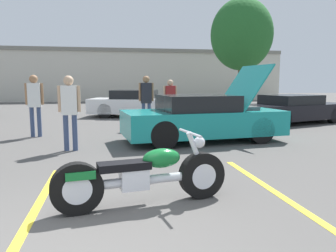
{
  "coord_description": "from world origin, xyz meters",
  "views": [
    {
      "loc": [
        0.41,
        -2.99,
        1.64
      ],
      "look_at": [
        1.55,
        3.09,
        0.8
      ],
      "focal_mm": 35.0,
      "sensor_mm": 36.0,
      "label": 1
    }
  ],
  "objects_px": {
    "parked_car_mid_right_row": "(138,104)",
    "spectator_far_lot": "(170,98)",
    "spectator_by_show_car": "(35,100)",
    "spectator_midground": "(69,106)",
    "show_car_hood_open": "(203,118)",
    "parked_car_right_row": "(293,109)",
    "tree_background": "(242,35)",
    "spectator_near_motorcycle": "(146,97)",
    "motorcycle": "(143,176)"
  },
  "relations": [
    {
      "from": "parked_car_mid_right_row",
      "to": "spectator_far_lot",
      "type": "relative_size",
      "value": 2.8
    },
    {
      "from": "spectator_by_show_car",
      "to": "spectator_midground",
      "type": "distance_m",
      "value": 2.57
    },
    {
      "from": "parked_car_mid_right_row",
      "to": "spectator_midground",
      "type": "height_order",
      "value": "spectator_midground"
    },
    {
      "from": "show_car_hood_open",
      "to": "parked_car_right_row",
      "type": "relative_size",
      "value": 0.94
    },
    {
      "from": "parked_car_mid_right_row",
      "to": "parked_car_right_row",
      "type": "distance_m",
      "value": 6.8
    },
    {
      "from": "tree_background",
      "to": "spectator_far_lot",
      "type": "xyz_separation_m",
      "value": [
        -6.23,
        -8.12,
        -3.6
      ]
    },
    {
      "from": "tree_background",
      "to": "spectator_near_motorcycle",
      "type": "xyz_separation_m",
      "value": [
        -7.24,
        -8.91,
        -3.51
      ]
    },
    {
      "from": "parked_car_mid_right_row",
      "to": "spectator_by_show_car",
      "type": "distance_m",
      "value": 6.18
    },
    {
      "from": "tree_background",
      "to": "spectator_midground",
      "type": "bearing_deg",
      "value": -127.58
    },
    {
      "from": "parked_car_mid_right_row",
      "to": "parked_car_right_row",
      "type": "xyz_separation_m",
      "value": [
        5.84,
        -3.48,
        -0.05
      ]
    },
    {
      "from": "parked_car_mid_right_row",
      "to": "spectator_midground",
      "type": "bearing_deg",
      "value": -91.16
    },
    {
      "from": "motorcycle",
      "to": "show_car_hood_open",
      "type": "xyz_separation_m",
      "value": [
        2.16,
        4.46,
        0.24
      ]
    },
    {
      "from": "parked_car_right_row",
      "to": "parked_car_mid_right_row",
      "type": "bearing_deg",
      "value": 132.7
    },
    {
      "from": "parked_car_mid_right_row",
      "to": "spectator_near_motorcycle",
      "type": "height_order",
      "value": "spectator_near_motorcycle"
    },
    {
      "from": "tree_background",
      "to": "spectator_far_lot",
      "type": "distance_m",
      "value": 10.85
    },
    {
      "from": "parked_car_right_row",
      "to": "spectator_near_motorcycle",
      "type": "bearing_deg",
      "value": 167.77
    },
    {
      "from": "parked_car_right_row",
      "to": "spectator_by_show_car",
      "type": "height_order",
      "value": "spectator_by_show_car"
    },
    {
      "from": "spectator_midground",
      "to": "spectator_far_lot",
      "type": "bearing_deg",
      "value": 52.28
    },
    {
      "from": "parked_car_mid_right_row",
      "to": "spectator_by_show_car",
      "type": "bearing_deg",
      "value": -108.64
    },
    {
      "from": "parked_car_right_row",
      "to": "spectator_by_show_car",
      "type": "bearing_deg",
      "value": 172.99
    },
    {
      "from": "motorcycle",
      "to": "spectator_near_motorcycle",
      "type": "relative_size",
      "value": 1.28
    },
    {
      "from": "spectator_near_motorcycle",
      "to": "spectator_midground",
      "type": "height_order",
      "value": "spectator_near_motorcycle"
    },
    {
      "from": "spectator_by_show_car",
      "to": "spectator_near_motorcycle",
      "type": "bearing_deg",
      "value": 18.04
    },
    {
      "from": "tree_background",
      "to": "motorcycle",
      "type": "bearing_deg",
      "value": -116.87
    },
    {
      "from": "show_car_hood_open",
      "to": "tree_background",
      "type": "bearing_deg",
      "value": 56.8
    },
    {
      "from": "parked_car_mid_right_row",
      "to": "spectator_midground",
      "type": "relative_size",
      "value": 2.69
    },
    {
      "from": "parked_car_mid_right_row",
      "to": "parked_car_right_row",
      "type": "height_order",
      "value": "parked_car_mid_right_row"
    },
    {
      "from": "spectator_near_motorcycle",
      "to": "spectator_far_lot",
      "type": "height_order",
      "value": "spectator_near_motorcycle"
    },
    {
      "from": "spectator_near_motorcycle",
      "to": "parked_car_right_row",
      "type": "bearing_deg",
      "value": 4.28
    },
    {
      "from": "parked_car_right_row",
      "to": "spectator_near_motorcycle",
      "type": "distance_m",
      "value": 5.96
    },
    {
      "from": "show_car_hood_open",
      "to": "parked_car_mid_right_row",
      "type": "distance_m",
      "value": 6.75
    },
    {
      "from": "motorcycle",
      "to": "spectator_midground",
      "type": "xyz_separation_m",
      "value": [
        -1.31,
        3.79,
        0.67
      ]
    },
    {
      "from": "parked_car_right_row",
      "to": "motorcycle",
      "type": "bearing_deg",
      "value": -148.35
    },
    {
      "from": "spectator_near_motorcycle",
      "to": "spectator_far_lot",
      "type": "bearing_deg",
      "value": 38.24
    },
    {
      "from": "spectator_far_lot",
      "to": "show_car_hood_open",
      "type": "bearing_deg",
      "value": -86.05
    },
    {
      "from": "motorcycle",
      "to": "parked_car_mid_right_row",
      "type": "relative_size",
      "value": 0.49
    },
    {
      "from": "motorcycle",
      "to": "parked_car_right_row",
      "type": "relative_size",
      "value": 0.49
    },
    {
      "from": "motorcycle",
      "to": "show_car_hood_open",
      "type": "bearing_deg",
      "value": 54.73
    },
    {
      "from": "tree_background",
      "to": "motorcycle",
      "type": "distance_m",
      "value": 18.53
    },
    {
      "from": "tree_background",
      "to": "spectator_near_motorcycle",
      "type": "height_order",
      "value": "tree_background"
    },
    {
      "from": "spectator_midground",
      "to": "spectator_by_show_car",
      "type": "bearing_deg",
      "value": 118.57
    },
    {
      "from": "motorcycle",
      "to": "parked_car_right_row",
      "type": "height_order",
      "value": "parked_car_right_row"
    },
    {
      "from": "spectator_midground",
      "to": "tree_background",
      "type": "bearing_deg",
      "value": 52.42
    },
    {
      "from": "show_car_hood_open",
      "to": "spectator_near_motorcycle",
      "type": "distance_m",
      "value": 3.03
    },
    {
      "from": "parked_car_mid_right_row",
      "to": "parked_car_right_row",
      "type": "bearing_deg",
      "value": -14.53
    },
    {
      "from": "motorcycle",
      "to": "spectator_by_show_car",
      "type": "xyz_separation_m",
      "value": [
        -2.54,
        6.05,
        0.71
      ]
    },
    {
      "from": "parked_car_right_row",
      "to": "spectator_far_lot",
      "type": "height_order",
      "value": "spectator_far_lot"
    },
    {
      "from": "tree_background",
      "to": "spectator_far_lot",
      "type": "relative_size",
      "value": 4.04
    },
    {
      "from": "parked_car_right_row",
      "to": "spectator_far_lot",
      "type": "distance_m",
      "value": 4.94
    },
    {
      "from": "parked_car_right_row",
      "to": "spectator_far_lot",
      "type": "xyz_separation_m",
      "value": [
        -4.9,
        0.35,
        0.47
      ]
    }
  ]
}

